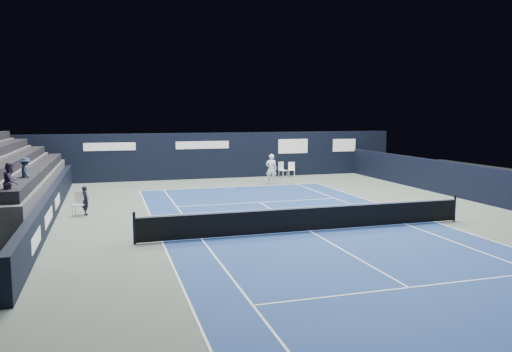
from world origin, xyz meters
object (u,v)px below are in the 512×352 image
(tennis_net, at_px, (310,218))
(tennis_player, at_px, (271,169))
(folding_chair_back_b, at_px, (292,168))
(folding_chair_back_a, at_px, (282,167))
(line_judge_chair, at_px, (79,202))

(tennis_net, distance_m, tennis_player, 12.82)
(folding_chair_back_b, bearing_deg, folding_chair_back_a, -146.89)
(folding_chair_back_a, relative_size, folding_chair_back_b, 1.06)
(tennis_net, bearing_deg, folding_chair_back_b, 71.62)
(folding_chair_back_b, bearing_deg, tennis_player, -112.86)
(line_judge_chair, xyz_separation_m, tennis_player, (11.08, 6.97, 0.35))
(tennis_player, bearing_deg, line_judge_chair, -147.83)
(line_judge_chair, height_order, tennis_player, tennis_player)
(tennis_player, bearing_deg, folding_chair_back_a, 59.16)
(folding_chair_back_a, xyz_separation_m, tennis_net, (-4.36, -15.40, -0.21))
(tennis_net, relative_size, tennis_player, 6.83)
(folding_chair_back_a, distance_m, tennis_player, 3.34)
(folding_chair_back_a, distance_m, line_judge_chair, 16.13)
(tennis_net, bearing_deg, tennis_player, 78.05)
(line_judge_chair, bearing_deg, tennis_net, -16.61)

